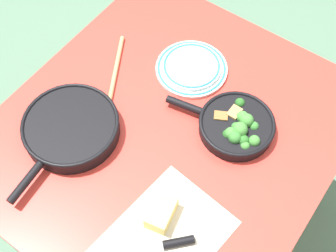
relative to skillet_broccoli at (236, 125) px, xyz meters
name	(u,v)px	position (x,y,z in m)	size (l,w,h in m)	color
ground_plane	(168,217)	(0.12, -0.17, -0.77)	(14.00, 14.00, 0.00)	#51755B
dining_table_red	(168,143)	(0.12, -0.17, -0.11)	(1.07, 0.97, 0.75)	red
skillet_broccoli	(236,125)	(0.00, 0.00, 0.00)	(0.23, 0.35, 0.07)	black
skillet_eggs	(71,128)	(0.30, -0.40, 0.00)	(0.43, 0.29, 0.06)	black
wooden_spoon	(110,96)	(0.13, -0.39, -0.02)	(0.37, 0.23, 0.02)	tan
parchment_sheet	(164,237)	(0.40, 0.02, -0.03)	(0.37, 0.30, 0.00)	beige
grater_knife	(166,245)	(0.42, 0.04, -0.02)	(0.18, 0.17, 0.02)	silver
cheese_block	(161,212)	(0.35, -0.02, 0.00)	(0.11, 0.08, 0.05)	#EACC66
dinner_plate_stack	(192,68)	(-0.12, -0.24, -0.01)	(0.24, 0.24, 0.03)	white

